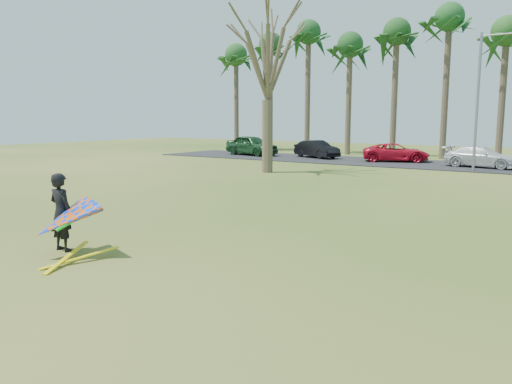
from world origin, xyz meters
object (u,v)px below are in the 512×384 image
Objects in this scene: car_2 at (396,152)px; car_3 at (482,157)px; bare_tree_left at (268,51)px; car_1 at (317,149)px; kite_flyer at (63,219)px; streetlight at (481,95)px; car_0 at (252,145)px.

car_2 is 1.02× the size of car_3.
car_3 is at bearing 44.06° from bare_tree_left.
car_1 is 6.28m from car_2.
car_1 is 12.22m from car_3.
car_1 is 29.39m from kite_flyer.
car_3 is at bearing -123.02° from car_2.
car_0 is at bearing 170.47° from streetlight.
car_2 is 28.49m from kite_flyer.
car_0 is (-18.22, 3.06, -3.57)m from streetlight.
streetlight reaches higher than car_1.
kite_flyer reaches higher than car_0.
car_1 is at bearing 101.83° from bare_tree_left.
car_1 reaches higher than car_2.
car_1 is 0.90× the size of car_3.
car_1 is (5.85, 0.54, -0.16)m from car_0.
bare_tree_left reaches higher than car_2.
car_0 is 2.05× the size of kite_flyer.
kite_flyer is (13.84, -27.74, -0.03)m from car_0.
streetlight is 1.71× the size of car_2.
kite_flyer is at bearing -100.07° from streetlight.
car_0 is 1.19× the size of car_1.
streetlight is 4.58m from car_3.
car_1 is (-12.38, 3.60, -3.72)m from streetlight.
kite_flyer is at bearing 161.18° from car_2.
car_1 is at bearing -73.44° from car_0.
car_0 reaches higher than car_1.
streetlight reaches higher than kite_flyer.
car_0 is at bearing 96.84° from car_3.
streetlight is 1.94× the size of car_1.
car_2 is 6.01m from car_3.
car_0 is 5.87m from car_1.
car_0 is (-8.07, 10.06, -6.02)m from bare_tree_left.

